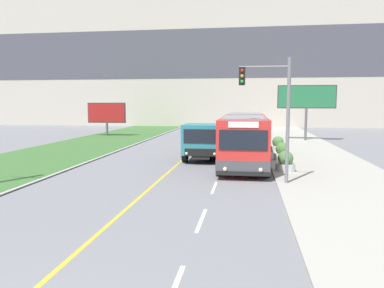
% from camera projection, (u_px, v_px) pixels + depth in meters
% --- Properties ---
extents(apartment_block_background, '(80.00, 8.04, 20.97)m').
position_uv_depth(apartment_block_background, '(222.00, 60.00, 59.68)').
color(apartment_block_background, beige).
rests_on(apartment_block_background, ground_plane).
extents(city_bus, '(2.70, 12.27, 2.94)m').
position_uv_depth(city_bus, '(244.00, 138.00, 23.41)').
color(city_bus, red).
rests_on(city_bus, ground_plane).
extents(dump_truck, '(2.49, 6.95, 2.37)m').
position_uv_depth(dump_truck, '(205.00, 141.00, 24.20)').
color(dump_truck, black).
rests_on(dump_truck, ground_plane).
extents(car_distant, '(1.80, 4.30, 1.45)m').
position_uv_depth(car_distant, '(248.00, 131.00, 39.07)').
color(car_distant, black).
rests_on(car_distant, ground_plane).
extents(traffic_light_mast, '(2.28, 0.32, 5.68)m').
position_uv_depth(traffic_light_mast, '(273.00, 104.00, 16.68)').
color(traffic_light_mast, slate).
rests_on(traffic_light_mast, ground_plane).
extents(billboard_large, '(5.48, 0.24, 5.36)m').
position_uv_depth(billboard_large, '(307.00, 99.00, 35.84)').
color(billboard_large, '#59595B').
rests_on(billboard_large, ground_plane).
extents(billboard_small, '(4.29, 0.24, 3.67)m').
position_uv_depth(billboard_small, '(107.00, 113.00, 41.11)').
color(billboard_small, '#59595B').
rests_on(billboard_small, ground_plane).
extents(planter_round_near, '(1.02, 1.02, 1.09)m').
position_uv_depth(planter_round_near, '(285.00, 162.00, 19.77)').
color(planter_round_near, silver).
rests_on(planter_round_near, sidewalk_right).
extents(planter_round_second, '(1.06, 1.06, 1.10)m').
position_uv_depth(planter_round_second, '(282.00, 152.00, 23.79)').
color(planter_round_second, silver).
rests_on(planter_round_second, sidewalk_right).
extents(planter_round_third, '(1.06, 1.06, 1.12)m').
position_uv_depth(planter_round_third, '(278.00, 145.00, 27.82)').
color(planter_round_third, silver).
rests_on(planter_round_third, sidewalk_right).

